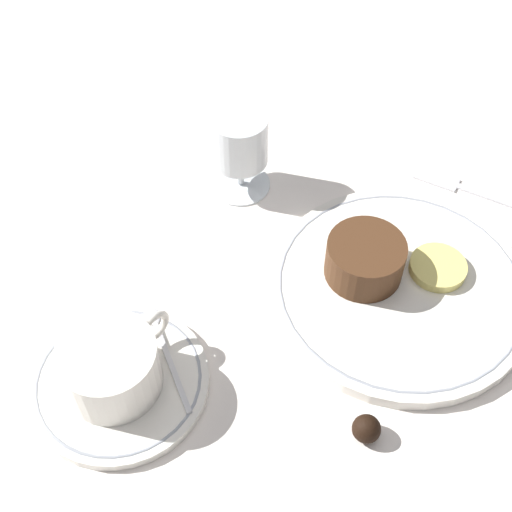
# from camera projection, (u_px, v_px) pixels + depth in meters

# --- Properties ---
(ground_plane) EXTENTS (3.00, 3.00, 0.00)m
(ground_plane) POSITION_uv_depth(u_px,v_px,m) (359.00, 262.00, 0.74)
(ground_plane) COLOR white
(dinner_plate) EXTENTS (0.26, 0.26, 0.01)m
(dinner_plate) POSITION_uv_depth(u_px,v_px,m) (399.00, 288.00, 0.71)
(dinner_plate) COLOR white
(dinner_plate) RESTS_ON ground_plane
(saucer) EXTENTS (0.16, 0.16, 0.01)m
(saucer) POSITION_uv_depth(u_px,v_px,m) (119.00, 382.00, 0.64)
(saucer) COLOR white
(saucer) RESTS_ON ground_plane
(coffee_cup) EXTENTS (0.11, 0.09, 0.05)m
(coffee_cup) POSITION_uv_depth(u_px,v_px,m) (111.00, 366.00, 0.62)
(coffee_cup) COLOR white
(coffee_cup) RESTS_ON saucer
(spoon) EXTENTS (0.06, 0.11, 0.00)m
(spoon) POSITION_uv_depth(u_px,v_px,m) (164.00, 346.00, 0.66)
(spoon) COLOR silver
(spoon) RESTS_ON saucer
(wine_glass) EXTENTS (0.07, 0.07, 0.10)m
(wine_glass) POSITION_uv_depth(u_px,v_px,m) (238.00, 145.00, 0.76)
(wine_glass) COLOR silver
(wine_glass) RESTS_ON ground_plane
(fork) EXTENTS (0.06, 0.19, 0.01)m
(fork) POSITION_uv_depth(u_px,v_px,m) (479.00, 193.00, 0.79)
(fork) COLOR silver
(fork) RESTS_ON ground_plane
(dessert_cake) EXTENTS (0.08, 0.08, 0.04)m
(dessert_cake) POSITION_uv_depth(u_px,v_px,m) (365.00, 259.00, 0.69)
(dessert_cake) COLOR #4C2D19
(dessert_cake) RESTS_ON dinner_plate
(pineapple_slice) EXTENTS (0.06, 0.06, 0.01)m
(pineapple_slice) POSITION_uv_depth(u_px,v_px,m) (438.00, 267.00, 0.71)
(pineapple_slice) COLOR #EFE075
(pineapple_slice) RESTS_ON dinner_plate
(chocolate_truffle) EXTENTS (0.03, 0.03, 0.03)m
(chocolate_truffle) POSITION_uv_depth(u_px,v_px,m) (366.00, 429.00, 0.61)
(chocolate_truffle) COLOR black
(chocolate_truffle) RESTS_ON ground_plane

